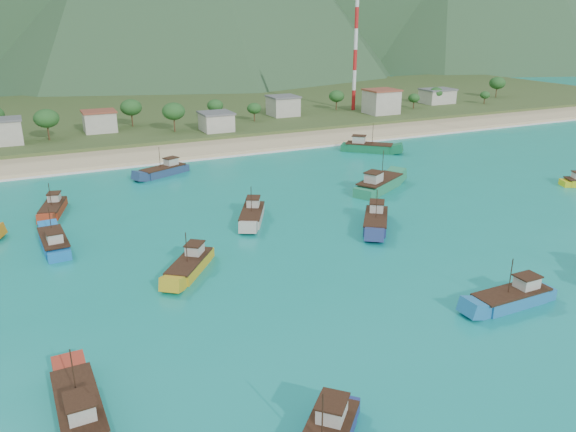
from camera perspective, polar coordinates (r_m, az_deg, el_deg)
name	(u,v)px	position (r m, az deg, el deg)	size (l,w,h in m)	color
ground	(306,293)	(67.66, 1.81, -7.80)	(600.00, 600.00, 0.00)	#0C808D
beach	(156,154)	(138.75, -13.23, 6.14)	(400.00, 18.00, 1.20)	beige
land	(115,116)	(197.79, -17.19, 9.72)	(400.00, 110.00, 2.40)	#385123
surf_line	(166,163)	(129.72, -12.31, 5.29)	(400.00, 2.50, 0.08)	white
village	(159,118)	(160.74, -13.00, 9.64)	(210.84, 24.10, 7.52)	beige
vegetation	(113,118)	(160.41, -17.34, 9.44)	(276.18, 25.65, 8.13)	#235623
radio_tower	(355,50)	(190.25, 6.87, 16.44)	(1.20, 1.20, 38.76)	red
boat_3	(379,185)	(107.59, 9.24, 3.13)	(13.62, 10.06, 7.92)	#228257
boat_4	(164,171)	(119.64, -12.49, 4.46)	(11.22, 7.51, 6.43)	navy
boat_5	(376,222)	(88.85, 8.90, -0.57)	(9.35, 11.18, 6.71)	navy
boat_7	(53,209)	(101.86, -22.74, 0.65)	(5.35, 10.31, 5.84)	#9E3016
boat_10	(80,411)	(51.36, -20.42, -18.05)	(3.62, 11.14, 6.52)	maroon
boat_12	(252,216)	(90.81, -3.66, 0.03)	(7.79, 10.93, 6.32)	#B0AAA0
boat_14	(190,266)	(73.82, -9.91, -5.03)	(8.69, 10.05, 6.10)	gold
boat_15	(54,243)	(86.32, -22.66, -2.58)	(3.87, 10.93, 6.35)	blue
boat_19	(368,148)	(138.78, 8.13, 6.87)	(11.78, 11.16, 7.41)	#10683E
boat_26	(512,299)	(69.61, 21.84, -7.80)	(10.69, 3.29, 6.29)	#206EAB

